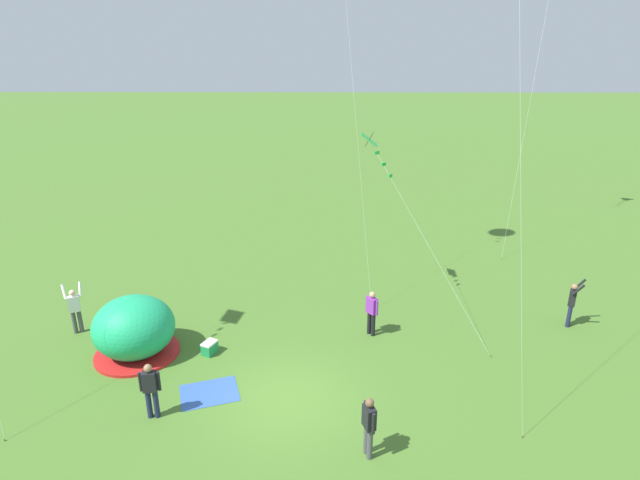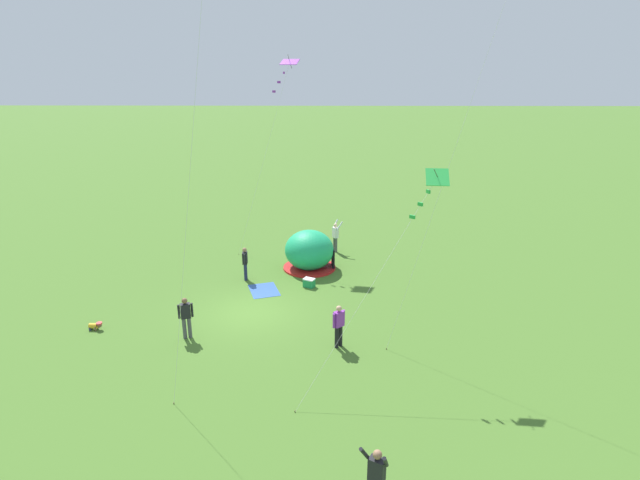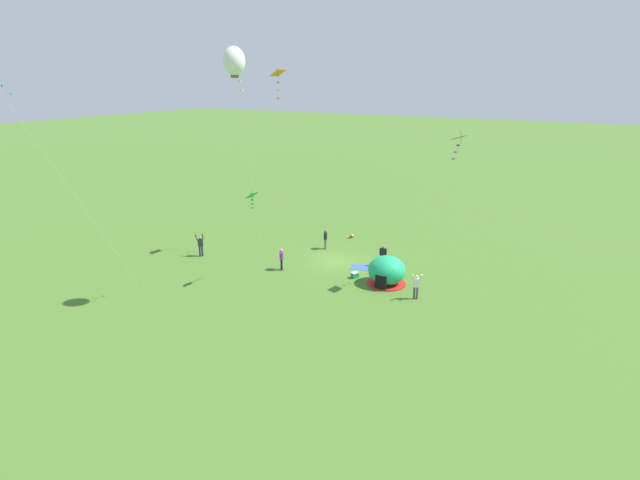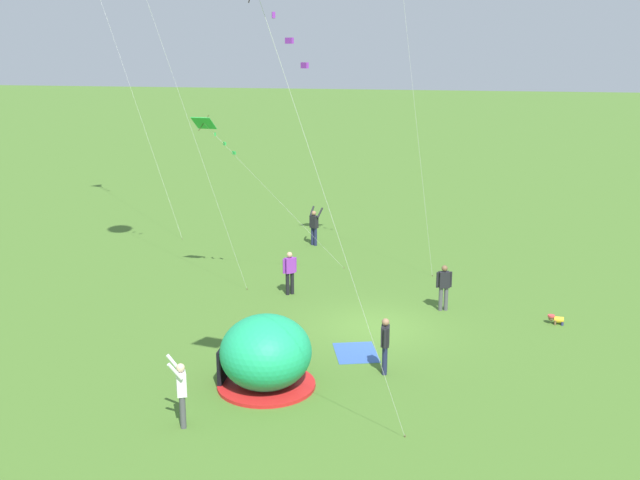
% 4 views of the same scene
% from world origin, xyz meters
% --- Properties ---
extents(ground_plane, '(300.00, 300.00, 0.00)m').
position_xyz_m(ground_plane, '(0.00, 0.00, 0.00)').
color(ground_plane, '#477028').
extents(popup_tent, '(2.81, 2.81, 2.10)m').
position_xyz_m(popup_tent, '(-5.30, 2.37, 1.00)').
color(popup_tent, '#1EAD6B').
rests_on(popup_tent, ground).
extents(picnic_blanket, '(2.02, 1.77, 0.01)m').
position_xyz_m(picnic_blanket, '(-2.37, 0.27, 0.01)').
color(picnic_blanket, '#3359A5').
rests_on(picnic_blanket, ground).
extents(cooler_box, '(0.56, 0.64, 0.44)m').
position_xyz_m(cooler_box, '(-2.83, 2.44, 0.22)').
color(cooler_box, '#1E8C4C').
rests_on(cooler_box, ground).
extents(toddler_crawling, '(0.27, 0.55, 0.32)m').
position_xyz_m(toddler_crawling, '(1.64, -6.13, 0.18)').
color(toddler_crawling, gold).
rests_on(toddler_crawling, ground).
extents(person_arms_raised, '(0.65, 0.72, 1.89)m').
position_xyz_m(person_arms_raised, '(10.34, 4.53, 1.00)').
color(person_arms_raised, '#1E2347').
rests_on(person_arms_raised, ground).
extents(person_strolling, '(0.72, 0.64, 1.89)m').
position_xyz_m(person_strolling, '(-8.00, 3.79, 1.00)').
color(person_strolling, '#4C4C51').
rests_on(person_strolling, ground).
extents(person_near_tent, '(0.35, 0.56, 1.72)m').
position_xyz_m(person_near_tent, '(2.23, -2.18, 0.96)').
color(person_near_tent, '#4C4C51').
rests_on(person_near_tent, ground).
extents(person_far_back, '(0.59, 0.27, 1.72)m').
position_xyz_m(person_far_back, '(-3.69, -0.81, 0.96)').
color(person_far_back, '#1E2347').
rests_on(person_far_back, ground).
extents(person_center_field, '(0.43, 0.47, 1.72)m').
position_xyz_m(person_center_field, '(2.80, 3.79, 0.96)').
color(person_center_field, black).
rests_on(person_center_field, ground).
extents(kite_green, '(4.34, 5.16, 6.91)m').
position_xyz_m(kite_green, '(2.97, 6.88, 6.31)').
color(kite_green, silver).
rests_on(kite_green, ground).
extents(kite_purple, '(2.67, 3.57, 10.96)m').
position_xyz_m(kite_purple, '(-9.37, 1.05, 10.25)').
color(kite_purple, silver).
rests_on(kite_purple, ground).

